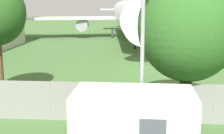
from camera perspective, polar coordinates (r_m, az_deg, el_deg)
name	(u,v)px	position (r m, az deg, el deg)	size (l,w,h in m)	color
perimeter_fence	(50,101)	(15.09, -11.33, -6.08)	(56.07, 0.07, 1.90)	gray
airplane	(129,15)	(48.27, 3.07, 9.54)	(33.86, 42.12, 11.96)	white
portable_cabin	(133,125)	(11.22, 3.93, -10.61)	(4.26, 2.37, 2.50)	silver
tree_near_hangar	(188,27)	(15.03, 13.81, 7.16)	(4.74, 4.74, 7.02)	#4C3823
light_mast	(143,21)	(12.15, 5.68, 8.44)	(0.44, 0.44, 7.91)	#99999E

